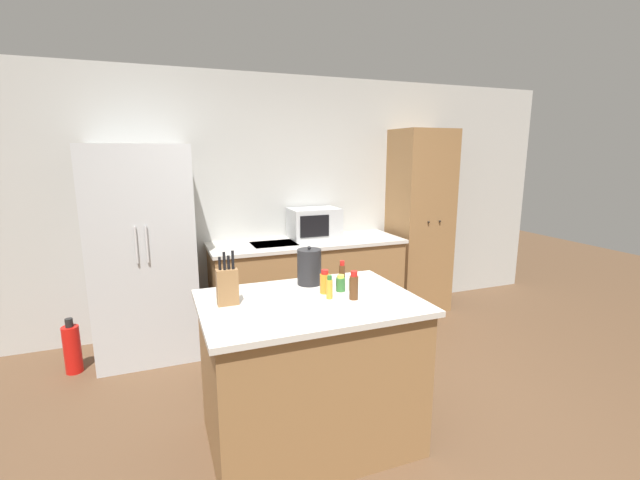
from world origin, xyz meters
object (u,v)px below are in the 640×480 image
object	(u,v)px
spice_bottle_short_red	(341,284)
spice_bottle_pale_salt	(354,286)
knife_block	(227,286)
spice_bottle_orange_cap	(342,274)
spice_bottle_green_herb	(329,288)
kettle	(309,267)
refrigerator	(144,253)
microwave	(314,223)
pantry_cabinet	(419,222)
spice_bottle_amber_oil	(325,282)
spice_bottle_tall_dark	(352,284)
fire_extinguisher	(72,349)

from	to	relation	value
spice_bottle_short_red	spice_bottle_pale_salt	world-z (taller)	spice_bottle_pale_salt
knife_block	spice_bottle_orange_cap	world-z (taller)	knife_block
knife_block	spice_bottle_pale_salt	size ratio (longest dim) A/B	1.83
spice_bottle_short_red	spice_bottle_pale_salt	size ratio (longest dim) A/B	0.61
spice_bottle_green_herb	kettle	distance (m)	0.33
refrigerator	knife_block	xyz separation A→B (m)	(0.48, -1.61, 0.12)
microwave	pantry_cabinet	bearing A→B (deg)	-3.16
spice_bottle_short_red	spice_bottle_orange_cap	bearing A→B (deg)	60.48
pantry_cabinet	kettle	world-z (taller)	pantry_cabinet
spice_bottle_short_red	spice_bottle_green_herb	xyz separation A→B (m)	(-0.12, -0.11, 0.02)
spice_bottle_amber_oil	knife_block	bearing A→B (deg)	178.86
knife_block	spice_bottle_tall_dark	world-z (taller)	knife_block
spice_bottle_tall_dark	spice_bottle_pale_salt	world-z (taller)	spice_bottle_pale_salt
kettle	spice_bottle_tall_dark	bearing A→B (deg)	-50.54
spice_bottle_green_herb	fire_extinguisher	size ratio (longest dim) A/B	0.30
knife_block	spice_bottle_green_herb	bearing A→B (deg)	-11.18
microwave	spice_bottle_short_red	bearing A→B (deg)	-105.30
spice_bottle_amber_oil	fire_extinguisher	size ratio (longest dim) A/B	0.32
microwave	knife_block	xyz separation A→B (m)	(-1.21, -1.79, -0.02)
microwave	knife_block	distance (m)	2.15
pantry_cabinet	spice_bottle_orange_cap	world-z (taller)	pantry_cabinet
spice_bottle_orange_cap	fire_extinguisher	xyz separation A→B (m)	(-1.85, 1.36, -0.82)
spice_bottle_amber_oil	spice_bottle_pale_salt	xyz separation A→B (m)	(0.12, -0.17, 0.01)
refrigerator	spice_bottle_short_red	world-z (taller)	refrigerator
spice_bottle_green_herb	spice_bottle_pale_salt	world-z (taller)	spice_bottle_pale_salt
spice_bottle_amber_oil	fire_extinguisher	bearing A→B (deg)	139.53
microwave	spice_bottle_orange_cap	size ratio (longest dim) A/B	2.96
spice_bottle_orange_cap	spice_bottle_pale_salt	bearing A→B (deg)	-98.28
knife_block	fire_extinguisher	size ratio (longest dim) A/B	0.68
knife_block	spice_bottle_tall_dark	size ratio (longest dim) A/B	2.97
kettle	spice_bottle_pale_salt	bearing A→B (deg)	-69.10
spice_bottle_tall_dark	spice_bottle_orange_cap	size ratio (longest dim) A/B	0.62
microwave	spice_bottle_short_red	size ratio (longest dim) A/B	4.83
spice_bottle_amber_oil	spice_bottle_pale_salt	size ratio (longest dim) A/B	0.86
fire_extinguisher	pantry_cabinet	bearing A→B (deg)	4.51
spice_bottle_orange_cap	spice_bottle_tall_dark	bearing A→B (deg)	-81.77
microwave	fire_extinguisher	size ratio (longest dim) A/B	1.09
knife_block	spice_bottle_short_red	size ratio (longest dim) A/B	3.00
spice_bottle_short_red	microwave	bearing A→B (deg)	74.70
spice_bottle_short_red	spice_bottle_tall_dark	bearing A→B (deg)	-24.17
spice_bottle_amber_oil	spice_bottle_green_herb	size ratio (longest dim) A/B	1.04
refrigerator	spice_bottle_orange_cap	world-z (taller)	refrigerator
spice_bottle_amber_oil	spice_bottle_tall_dark	bearing A→B (deg)	-9.34
spice_bottle_tall_dark	spice_bottle_green_herb	xyz separation A→B (m)	(-0.19, -0.08, 0.02)
spice_bottle_short_red	kettle	world-z (taller)	kettle
knife_block	spice_bottle_pale_salt	xyz separation A→B (m)	(0.73, -0.18, -0.03)
refrigerator	spice_bottle_green_herb	xyz separation A→B (m)	(1.07, -1.73, 0.07)
spice_bottle_short_red	fire_extinguisher	distance (m)	2.44
spice_bottle_green_herb	pantry_cabinet	bearing A→B (deg)	44.22
spice_bottle_amber_oil	kettle	size ratio (longest dim) A/B	0.57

